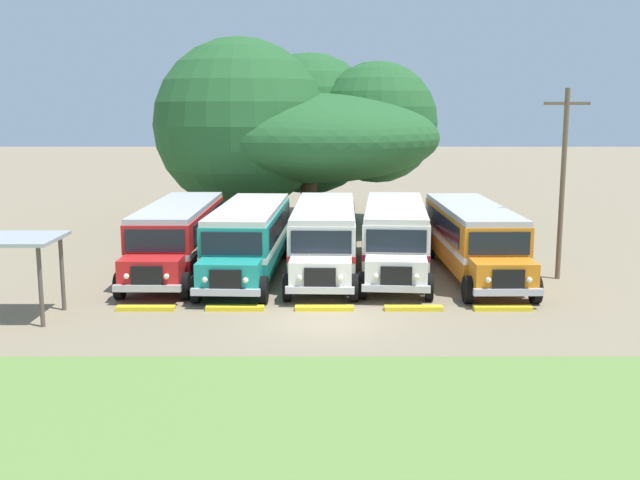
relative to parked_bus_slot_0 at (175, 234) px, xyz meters
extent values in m
plane|color=#84755B|center=(6.15, -7.67, -1.58)|extent=(220.00, 220.00, 0.00)
cube|color=olive|center=(6.15, -17.23, -1.58)|extent=(80.00, 11.94, 0.01)
cube|color=red|center=(0.00, 0.31, -0.03)|extent=(2.59, 9.22, 2.10)
cube|color=white|center=(0.00, 0.31, -0.20)|extent=(2.62, 9.24, 0.24)
cube|color=black|center=(1.28, 0.60, 0.47)|extent=(0.12, 8.00, 0.80)
cube|color=black|center=(-1.26, 0.62, 0.47)|extent=(0.12, 8.00, 0.80)
cube|color=#B2B2B7|center=(0.00, 0.31, 1.13)|extent=(2.51, 9.12, 0.22)
cube|color=red|center=(-0.05, -4.99, -0.56)|extent=(2.21, 1.42, 1.05)
cube|color=black|center=(-0.05, -5.73, -0.53)|extent=(1.10, 0.11, 0.70)
cube|color=#B7B7BC|center=(-0.06, -5.77, -0.96)|extent=(2.40, 0.22, 0.24)
cube|color=black|center=(-0.04, -4.32, 0.47)|extent=(2.20, 0.08, 0.84)
cube|color=white|center=(0.05, 4.93, -0.14)|extent=(0.90, 0.07, 1.30)
sphere|color=#EAE5C6|center=(0.64, -5.79, -0.53)|extent=(0.20, 0.20, 0.20)
sphere|color=#EAE5C6|center=(-0.76, -5.78, -0.53)|extent=(0.20, 0.20, 0.20)
cylinder|color=black|center=(1.15, -4.90, -1.08)|extent=(0.29, 1.00, 1.00)
cylinder|color=black|center=(-1.25, -4.88, -1.08)|extent=(0.29, 1.00, 1.00)
cylinder|color=black|center=(1.23, 3.30, -1.08)|extent=(0.29, 1.00, 1.00)
cylinder|color=black|center=(-1.17, 3.32, -1.08)|extent=(0.29, 1.00, 1.00)
cube|color=teal|center=(3.06, -0.27, -0.03)|extent=(2.94, 9.31, 2.10)
cube|color=white|center=(3.06, -0.27, -0.20)|extent=(2.97, 9.33, 0.24)
cube|color=black|center=(4.35, -0.03, 0.47)|extent=(0.43, 7.99, 0.80)
cube|color=black|center=(1.81, 0.09, 0.47)|extent=(0.43, 7.99, 0.80)
cube|color=beige|center=(3.06, -0.27, 1.13)|extent=(2.86, 9.21, 0.22)
cube|color=teal|center=(2.81, -5.56, -0.56)|extent=(2.27, 1.50, 1.05)
cube|color=black|center=(2.77, -6.30, -0.53)|extent=(1.10, 0.15, 0.70)
cube|color=#B7B7BC|center=(2.77, -6.34, -0.96)|extent=(2.41, 0.32, 0.24)
cube|color=black|center=(2.84, -4.89, 0.47)|extent=(2.20, 0.17, 0.84)
cube|color=white|center=(3.29, 4.34, -0.14)|extent=(0.90, 0.10, 1.30)
sphere|color=#EAE5C6|center=(3.47, -6.39, -0.53)|extent=(0.20, 0.20, 0.20)
sphere|color=#EAE5C6|center=(2.07, -6.32, -0.53)|extent=(0.20, 0.20, 0.20)
cylinder|color=black|center=(4.01, -5.52, -1.08)|extent=(0.33, 1.01, 1.00)
cylinder|color=black|center=(1.61, -5.41, -1.08)|extent=(0.33, 1.01, 1.00)
cylinder|color=black|center=(4.41, 2.67, -1.08)|extent=(0.33, 1.01, 1.00)
cylinder|color=black|center=(2.01, 2.78, -1.08)|extent=(0.33, 1.01, 1.00)
cube|color=silver|center=(6.20, 0.03, -0.03)|extent=(2.80, 9.28, 2.10)
cube|color=red|center=(6.20, 0.03, -0.20)|extent=(2.83, 9.30, 0.24)
cube|color=black|center=(7.48, 0.29, 0.47)|extent=(0.30, 8.00, 0.80)
cube|color=black|center=(4.94, 0.37, 0.47)|extent=(0.30, 8.00, 0.80)
cube|color=beige|center=(6.20, 0.03, 1.13)|extent=(2.72, 9.17, 0.22)
cube|color=silver|center=(6.03, -5.27, -0.56)|extent=(2.24, 1.47, 1.05)
cube|color=black|center=(6.00, -6.01, -0.53)|extent=(1.10, 0.14, 0.70)
cube|color=#B7B7BC|center=(6.00, -6.05, -0.96)|extent=(2.41, 0.28, 0.24)
cube|color=black|center=(6.05, -4.60, 0.47)|extent=(2.20, 0.13, 0.84)
cube|color=red|center=(6.36, 4.65, -0.14)|extent=(0.90, 0.09, 1.30)
sphere|color=#EAE5C6|center=(6.70, -6.08, -0.53)|extent=(0.20, 0.20, 0.20)
sphere|color=#EAE5C6|center=(5.30, -6.04, -0.53)|extent=(0.20, 0.20, 0.20)
cylinder|color=black|center=(7.23, -5.21, -1.08)|extent=(0.31, 1.01, 1.00)
cylinder|color=black|center=(4.83, -5.13, -1.08)|extent=(0.31, 1.01, 1.00)
cylinder|color=black|center=(7.50, 2.99, -1.08)|extent=(0.31, 1.01, 1.00)
cylinder|color=black|center=(5.10, 3.07, -1.08)|extent=(0.31, 1.01, 1.00)
cube|color=silver|center=(9.21, 0.23, -0.03)|extent=(3.31, 9.39, 2.10)
cube|color=maroon|center=(9.21, 0.23, -0.20)|extent=(3.34, 9.41, 0.24)
cube|color=black|center=(10.50, 0.42, 0.47)|extent=(0.75, 7.97, 0.80)
cube|color=black|center=(7.97, 0.64, 0.47)|extent=(0.75, 7.97, 0.80)
cube|color=beige|center=(9.21, 0.23, 1.13)|extent=(3.22, 9.28, 0.22)
cube|color=silver|center=(8.73, -5.05, -0.56)|extent=(2.32, 1.59, 1.05)
cube|color=black|center=(8.67, -5.78, -0.53)|extent=(1.10, 0.20, 0.70)
cube|color=#B7B7BC|center=(8.66, -5.82, -0.96)|extent=(2.41, 0.41, 0.24)
cube|color=black|center=(8.79, -4.38, 0.47)|extent=(2.20, 0.26, 0.84)
cube|color=maroon|center=(9.62, 4.83, -0.14)|extent=(0.90, 0.14, 1.30)
sphere|color=#EAE5C6|center=(9.36, -5.90, -0.53)|extent=(0.20, 0.20, 0.20)
sphere|color=#EAE5C6|center=(7.97, -5.77, -0.53)|extent=(0.20, 0.20, 0.20)
cylinder|color=black|center=(9.94, -5.05, -1.08)|extent=(0.37, 1.02, 1.00)
cylinder|color=black|center=(7.55, -4.84, -1.08)|extent=(0.37, 1.02, 1.00)
cylinder|color=black|center=(10.67, 3.11, -1.08)|extent=(0.37, 1.02, 1.00)
cylinder|color=black|center=(8.28, 3.33, -1.08)|extent=(0.37, 1.02, 1.00)
cube|color=orange|center=(12.38, -0.25, -0.03)|extent=(2.63, 9.23, 2.10)
cube|color=white|center=(12.38, -0.25, -0.20)|extent=(2.66, 9.25, 0.24)
cube|color=black|center=(13.65, 0.07, 0.47)|extent=(0.15, 8.00, 0.80)
cube|color=black|center=(11.11, 0.03, 0.47)|extent=(0.15, 8.00, 0.80)
cube|color=#B2B2B7|center=(12.38, -0.25, 1.13)|extent=(2.55, 9.13, 0.22)
cube|color=orange|center=(12.46, -5.55, -0.56)|extent=(2.22, 1.43, 1.05)
cube|color=black|center=(12.47, -6.29, -0.53)|extent=(1.10, 0.12, 0.70)
cube|color=#B7B7BC|center=(12.47, -6.33, -0.96)|extent=(2.40, 0.23, 0.24)
cube|color=black|center=(12.45, -4.88, 0.47)|extent=(2.20, 0.09, 0.84)
cube|color=white|center=(12.32, 4.37, -0.14)|extent=(0.90, 0.07, 1.30)
sphere|color=#EAE5C6|center=(13.17, -6.33, -0.53)|extent=(0.20, 0.20, 0.20)
sphere|color=#EAE5C6|center=(11.77, -6.35, -0.53)|extent=(0.20, 0.20, 0.20)
cylinder|color=black|center=(13.66, -5.43, -1.08)|extent=(0.29, 1.00, 1.00)
cylinder|color=black|center=(11.26, -5.47, -1.08)|extent=(0.29, 1.00, 1.00)
cylinder|color=black|center=(13.54, 2.77, -1.08)|extent=(0.29, 1.00, 1.00)
cylinder|color=black|center=(11.14, 2.73, -1.08)|extent=(0.29, 1.00, 1.00)
cube|color=yellow|center=(0.03, -6.41, -1.51)|extent=(2.00, 0.36, 0.15)
cube|color=yellow|center=(3.09, -6.41, -1.51)|extent=(2.00, 0.36, 0.15)
cube|color=yellow|center=(6.15, -6.41, -1.51)|extent=(2.00, 0.36, 0.15)
cube|color=yellow|center=(9.22, -6.41, -1.51)|extent=(2.00, 0.36, 0.15)
cube|color=yellow|center=(12.28, -6.41, -1.51)|extent=(2.00, 0.36, 0.15)
cylinder|color=brown|center=(5.37, 11.28, 0.07)|extent=(0.94, 0.94, 3.29)
ellipsoid|color=#235628|center=(5.37, 11.28, 3.59)|extent=(14.71, 12.73, 5.00)
sphere|color=#235628|center=(9.35, 12.96, 4.42)|extent=(7.05, 7.05, 7.05)
sphere|color=#235628|center=(1.65, 10.13, 4.35)|extent=(9.42, 9.42, 9.42)
sphere|color=#235628|center=(5.37, 15.25, 4.28)|extent=(8.58, 8.58, 8.58)
cylinder|color=brown|center=(15.67, -1.57, 2.23)|extent=(0.20, 0.20, 7.61)
cube|color=brown|center=(15.67, -1.57, 5.43)|extent=(1.80, 0.12, 0.12)
cylinder|color=brown|center=(-2.79, -8.36, -0.28)|extent=(0.14, 0.14, 2.60)
cylinder|color=brown|center=(-2.79, -6.36, -0.28)|extent=(0.14, 0.14, 2.60)
camera|label=1|loc=(6.01, -31.28, 5.28)|focal=42.07mm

